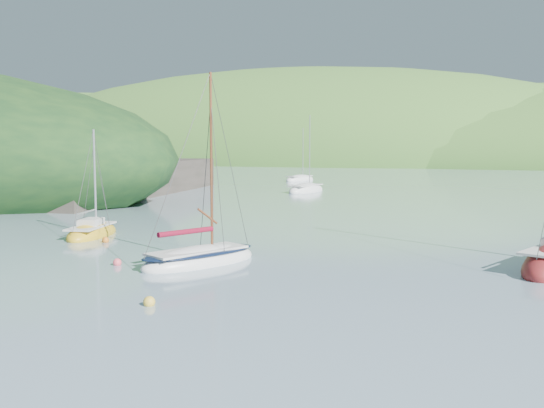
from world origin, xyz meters
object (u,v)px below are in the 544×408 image
at_px(sailboat_yellow, 92,233).
at_px(distant_sloop_c, 300,180).
at_px(distant_sloop_a, 306,190).
at_px(daysailer_white, 199,259).

bearing_deg(sailboat_yellow, distant_sloop_c, 82.10).
xyz_separation_m(distant_sloop_a, distant_sloop_c, (-7.83, 19.04, -0.01)).
xyz_separation_m(daysailer_white, sailboat_yellow, (-10.03, 4.77, -0.04)).
bearing_deg(distant_sloop_c, sailboat_yellow, -64.93).
bearing_deg(distant_sloop_c, daysailer_white, -56.33).
distance_m(daysailer_white, sailboat_yellow, 11.10).
relative_size(sailboat_yellow, distant_sloop_c, 0.82).
relative_size(sailboat_yellow, distant_sloop_a, 0.73).
xyz_separation_m(sailboat_yellow, distant_sloop_c, (-7.35, 55.00, -0.01)).
height_order(daysailer_white, distant_sloop_c, daysailer_white).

